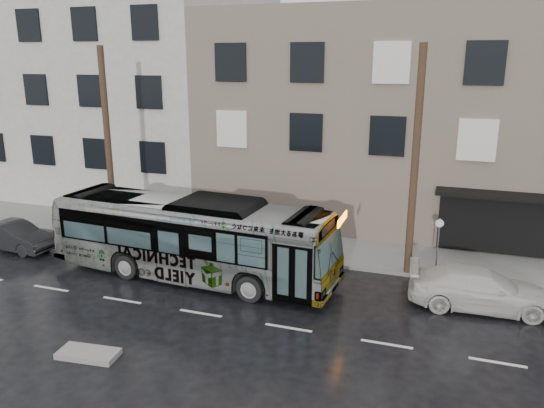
{
  "coord_description": "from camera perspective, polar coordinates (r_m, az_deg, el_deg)",
  "views": [
    {
      "loc": [
        7.78,
        -17.58,
        8.58
      ],
      "look_at": [
        0.92,
        2.5,
        2.74
      ],
      "focal_mm": 35.0,
      "sensor_mm": 36.0,
      "label": 1
    }
  ],
  "objects": [
    {
      "name": "white_sedan",
      "position": [
        20.33,
        21.56,
        -8.49
      ],
      "size": [
        5.09,
        2.35,
        1.44
      ],
      "primitive_type": "imported",
      "rotation": [
        0.0,
        0.0,
        1.64
      ],
      "color": "silver",
      "rests_on": "ground"
    },
    {
      "name": "utility_pole_rear",
      "position": [
        26.17,
        -17.22,
        6.07
      ],
      "size": [
        0.3,
        0.3,
        9.0
      ],
      "primitive_type": "cylinder",
      "color": "#4B3525",
      "rests_on": "sidewalk"
    },
    {
      "name": "sign_post",
      "position": [
        22.1,
        17.38,
        -4.44
      ],
      "size": [
        0.06,
        0.06,
        2.4
      ],
      "primitive_type": "cylinder",
      "color": "slate",
      "rests_on": "sidewalk"
    },
    {
      "name": "bus",
      "position": [
        21.45,
        -8.67,
        -3.61
      ],
      "size": [
        12.08,
        3.58,
        3.32
      ],
      "primitive_type": "imported",
      "rotation": [
        0.0,
        0.0,
        1.5
      ],
      "color": "#B2B2B2",
      "rests_on": "ground"
    },
    {
      "name": "ground",
      "position": [
        21.06,
        -4.62,
        -8.71
      ],
      "size": [
        120.0,
        120.0,
        0.0
      ],
      "primitive_type": "plane",
      "color": "black",
      "rests_on": "ground"
    },
    {
      "name": "dark_sedan",
      "position": [
        27.23,
        -25.95,
        -3.13
      ],
      "size": [
        4.08,
        1.7,
        1.31
      ],
      "primitive_type": "imported",
      "rotation": [
        0.0,
        0.0,
        1.49
      ],
      "color": "black",
      "rests_on": "ground"
    },
    {
      "name": "slush_pile",
      "position": [
        17.27,
        -19.14,
        -14.98
      ],
      "size": [
        1.87,
        0.98,
        0.18
      ],
      "primitive_type": "cube",
      "rotation": [
        0.0,
        0.0,
        0.1
      ],
      "color": "gray",
      "rests_on": "ground"
    },
    {
      "name": "sidewalk",
      "position": [
        25.27,
        -0.21,
        -4.28
      ],
      "size": [
        90.0,
        3.6,
        0.15
      ],
      "primitive_type": "cube",
      "color": "gray",
      "rests_on": "ground"
    },
    {
      "name": "building_taupe",
      "position": [
        30.57,
        13.73,
        9.18
      ],
      "size": [
        20.0,
        12.0,
        11.0
      ],
      "primitive_type": "cube",
      "color": "#78685C",
      "rests_on": "ground"
    },
    {
      "name": "utility_pole_front",
      "position": [
        21.29,
        15.13,
        4.22
      ],
      "size": [
        0.3,
        0.3,
        9.0
      ],
      "primitive_type": "cylinder",
      "color": "#4B3525",
      "rests_on": "sidewalk"
    },
    {
      "name": "building_grey",
      "position": [
        40.93,
        -20.78,
        13.62
      ],
      "size": [
        26.0,
        15.0,
        16.0
      ],
      "primitive_type": "cube",
      "color": "beige",
      "rests_on": "ground"
    }
  ]
}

